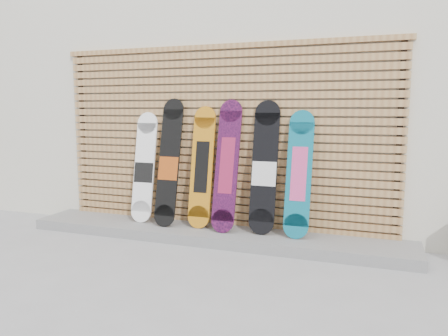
{
  "coord_description": "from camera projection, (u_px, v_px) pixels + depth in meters",
  "views": [
    {
      "loc": [
        1.68,
        -4.0,
        1.53
      ],
      "look_at": [
        -0.02,
        0.75,
        0.85
      ],
      "focal_mm": 35.0,
      "sensor_mm": 36.0,
      "label": 1
    }
  ],
  "objects": [
    {
      "name": "ground",
      "position": [
        202.0,
        259.0,
        4.5
      ],
      "size": [
        80.0,
        80.0,
        0.0
      ],
      "primitive_type": "plane",
      "color": "gray",
      "rests_on": "ground"
    },
    {
      "name": "building",
      "position": [
        308.0,
        93.0,
        7.35
      ],
      "size": [
        12.0,
        5.0,
        3.6
      ],
      "primitive_type": "cube",
      "color": "beige",
      "rests_on": "ground"
    },
    {
      "name": "concrete_step",
      "position": [
        212.0,
        234.0,
        5.17
      ],
      "size": [
        4.6,
        0.7,
        0.12
      ],
      "primitive_type": "cube",
      "color": "slate",
      "rests_on": "ground"
    },
    {
      "name": "slat_wall",
      "position": [
        220.0,
        136.0,
        5.29
      ],
      "size": [
        4.26,
        0.08,
        2.29
      ],
      "color": "#A37444",
      "rests_on": "ground"
    },
    {
      "name": "snowboard_0",
      "position": [
        144.0,
        168.0,
        5.51
      ],
      "size": [
        0.28,
        0.29,
        1.38
      ],
      "color": "white",
      "rests_on": "concrete_step"
    },
    {
      "name": "snowboard_1",
      "position": [
        169.0,
        163.0,
        5.33
      ],
      "size": [
        0.27,
        0.38,
        1.55
      ],
      "color": "black",
      "rests_on": "concrete_step"
    },
    {
      "name": "snowboard_2",
      "position": [
        202.0,
        167.0,
        5.23
      ],
      "size": [
        0.27,
        0.3,
        1.45
      ],
      "color": "#C17714",
      "rests_on": "concrete_step"
    },
    {
      "name": "snowboard_3",
      "position": [
        227.0,
        165.0,
        5.08
      ],
      "size": [
        0.27,
        0.38,
        1.53
      ],
      "color": "black",
      "rests_on": "concrete_step"
    },
    {
      "name": "snowboard_4",
      "position": [
        264.0,
        168.0,
        4.97
      ],
      "size": [
        0.3,
        0.31,
        1.52
      ],
      "color": "black",
      "rests_on": "concrete_step"
    },
    {
      "name": "snowboard_5",
      "position": [
        299.0,
        174.0,
        4.83
      ],
      "size": [
        0.28,
        0.33,
        1.41
      ],
      "color": "#0D657C",
      "rests_on": "concrete_step"
    }
  ]
}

